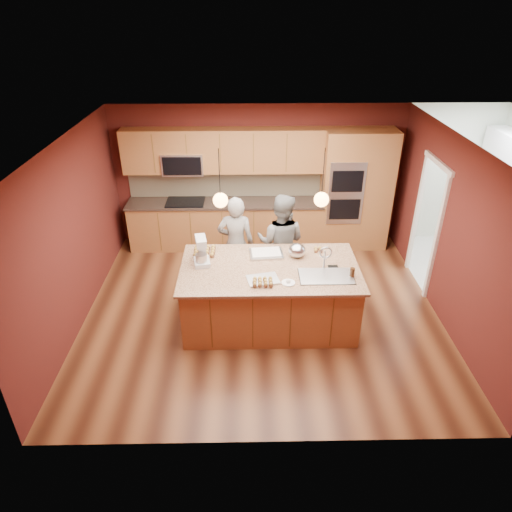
{
  "coord_description": "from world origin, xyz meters",
  "views": [
    {
      "loc": [
        -0.21,
        -5.92,
        4.34
      ],
      "look_at": [
        -0.1,
        -0.1,
        1.04
      ],
      "focal_mm": 32.0,
      "sensor_mm": 36.0,
      "label": 1
    }
  ],
  "objects_px": {
    "person_right": "(281,243)",
    "mixing_bowl": "(297,250)",
    "island": "(270,294)",
    "person_left": "(236,244)",
    "stand_mixer": "(202,253)"
  },
  "relations": [
    {
      "from": "person_left",
      "to": "stand_mixer",
      "type": "height_order",
      "value": "person_left"
    },
    {
      "from": "person_right",
      "to": "mixing_bowl",
      "type": "bearing_deg",
      "value": 122.26
    },
    {
      "from": "mixing_bowl",
      "to": "island",
      "type": "bearing_deg",
      "value": -141.77
    },
    {
      "from": "island",
      "to": "person_left",
      "type": "distance_m",
      "value": 1.16
    },
    {
      "from": "stand_mixer",
      "to": "person_left",
      "type": "bearing_deg",
      "value": 50.16
    },
    {
      "from": "person_right",
      "to": "mixing_bowl",
      "type": "relative_size",
      "value": 6.53
    },
    {
      "from": "stand_mixer",
      "to": "mixing_bowl",
      "type": "height_order",
      "value": "stand_mixer"
    },
    {
      "from": "person_right",
      "to": "stand_mixer",
      "type": "relative_size",
      "value": 3.99
    },
    {
      "from": "person_right",
      "to": "mixing_bowl",
      "type": "xyz_separation_m",
      "value": [
        0.19,
        -0.66,
        0.21
      ]
    },
    {
      "from": "stand_mixer",
      "to": "mixing_bowl",
      "type": "distance_m",
      "value": 1.42
    },
    {
      "from": "island",
      "to": "person_left",
      "type": "bearing_deg",
      "value": 118.39
    },
    {
      "from": "person_left",
      "to": "stand_mixer",
      "type": "xyz_separation_m",
      "value": [
        -0.47,
        -0.84,
        0.31
      ]
    },
    {
      "from": "island",
      "to": "person_right",
      "type": "distance_m",
      "value": 1.06
    },
    {
      "from": "island",
      "to": "mixing_bowl",
      "type": "height_order",
      "value": "island"
    },
    {
      "from": "stand_mixer",
      "to": "mixing_bowl",
      "type": "relative_size",
      "value": 1.64
    }
  ]
}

